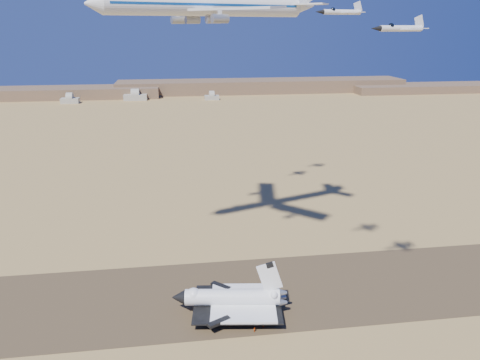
{
  "coord_description": "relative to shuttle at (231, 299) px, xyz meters",
  "views": [
    {
      "loc": [
        -10.7,
        -146.88,
        92.18
      ],
      "look_at": [
        11.34,
        8.0,
        40.78
      ],
      "focal_mm": 35.0,
      "sensor_mm": 36.0,
      "label": 1
    }
  ],
  "objects": [
    {
      "name": "runway",
      "position": [
        -5.68,
        11.09,
        -5.09
      ],
      "size": [
        600.0,
        50.0,
        0.06
      ],
      "primitive_type": "cube",
      "color": "brown",
      "rests_on": "ground"
    },
    {
      "name": "crew_c",
      "position": [
        9.12,
        -9.91,
        -4.11
      ],
      "size": [
        1.24,
        1.07,
        1.89
      ],
      "primitive_type": "imported",
      "rotation": [
        0.0,
        0.0,
        2.58
      ],
      "color": "#CE3F0C",
      "rests_on": "runway"
    },
    {
      "name": "shuttle",
      "position": [
        0.0,
        0.0,
        0.0
      ],
      "size": [
        38.75,
        26.93,
        19.03
      ],
      "rotation": [
        0.0,
        0.0,
        -0.13
      ],
      "color": "white",
      "rests_on": "runway"
    },
    {
      "name": "ground",
      "position": [
        -5.68,
        11.09,
        -5.12
      ],
      "size": [
        1200.0,
        1200.0,
        0.0
      ],
      "primitive_type": "plane",
      "color": "tan",
      "rests_on": "ground"
    },
    {
      "name": "carrier_747",
      "position": [
        -5.45,
        35.92,
        93.96
      ],
      "size": [
        85.2,
        63.17,
        21.44
      ],
      "rotation": [
        0.0,
        0.0,
        0.33
      ],
      "color": "silver"
    },
    {
      "name": "chase_jet_c",
      "position": [
        20.0,
        86.03,
        93.21
      ],
      "size": [
        14.66,
        9.77,
        3.86
      ],
      "rotation": [
        0.0,
        0.0,
        0.48
      ],
      "color": "silver"
    },
    {
      "name": "crew_a",
      "position": [
        7.4,
        -7.05,
        -4.23
      ],
      "size": [
        0.54,
        0.69,
        1.66
      ],
      "primitive_type": "imported",
      "rotation": [
        0.0,
        0.0,
        1.84
      ],
      "color": "#CE3F0C",
      "rests_on": "runway"
    },
    {
      "name": "crew_b",
      "position": [
        5.97,
        -11.73,
        -4.24
      ],
      "size": [
        0.65,
        0.89,
        1.63
      ],
      "primitive_type": "imported",
      "rotation": [
        0.0,
        0.0,
        1.84
      ],
      "color": "#CE3F0C",
      "rests_on": "runway"
    },
    {
      "name": "hangars",
      "position": [
        -69.67,
        489.52,
        -0.29
      ],
      "size": [
        200.5,
        29.5,
        30.0
      ],
      "color": "#9D9B8B",
      "rests_on": "ground"
    },
    {
      "name": "chase_jet_b",
      "position": [
        39.92,
        -21.16,
        86.71
      ],
      "size": [
        15.78,
        9.12,
        4.01
      ],
      "rotation": [
        0.0,
        0.0,
        0.26
      ],
      "color": "silver"
    },
    {
      "name": "ridgeline",
      "position": [
        59.64,
        538.39,
        2.51
      ],
      "size": [
        960.0,
        90.0,
        18.0
      ],
      "color": "brown",
      "rests_on": "ground"
    },
    {
      "name": "chase_jet_a",
      "position": [
        31.03,
        -2.71,
        90.99
      ],
      "size": [
        14.86,
        8.53,
        3.76
      ],
      "rotation": [
        0.0,
        0.0,
        0.24
      ],
      "color": "silver"
    }
  ]
}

